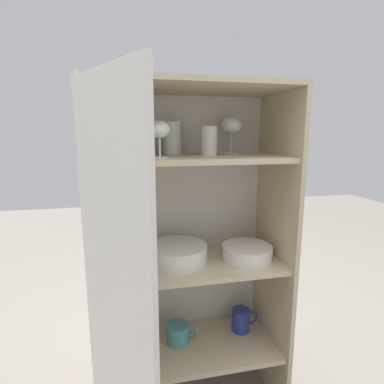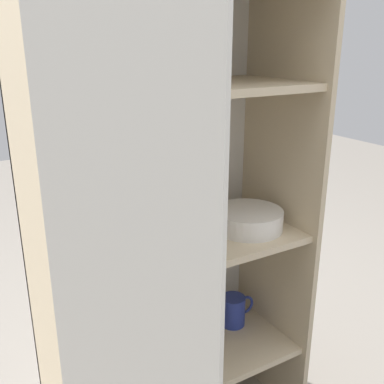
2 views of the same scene
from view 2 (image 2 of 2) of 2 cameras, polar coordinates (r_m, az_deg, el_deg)
The scene contains 18 objects.
cupboard_back_panel at distance 1.39m, azimuth -5.67°, elevation -3.40°, with size 0.74×0.02×1.31m, color silver.
cupboard_side_left at distance 1.13m, azimuth -18.65°, elevation -9.65°, with size 0.02×0.37×1.31m, color #CCB793.
cupboard_side_right at distance 1.43m, azimuth 10.63°, elevation -2.89°, with size 0.02×0.37×1.31m, color #CCB793.
shelf_board_lower at distance 1.45m, azimuth -1.97°, elevation -20.37°, with size 0.70×0.34×0.02m, color beige.
shelf_board_middle at distance 1.25m, azimuth -2.17°, elevation -6.71°, with size 0.70×0.34×0.02m, color beige.
shelf_board_upper at distance 1.13m, azimuth -2.44°, elevation 12.95°, with size 0.70×0.34×0.02m, color beige.
cupboard_door at distance 0.87m, azimuth -7.76°, elevation -18.23°, with size 0.20×0.32×1.31m.
tumbler_glass_0 at distance 1.14m, azimuth -15.70°, elevation 15.90°, with size 0.08×0.08×0.12m.
tumbler_glass_1 at distance 1.05m, azimuth -17.90°, elevation 15.21°, with size 0.06×0.06×0.11m.
tumbler_glass_2 at distance 0.92m, azimuth -15.99°, elevation 15.35°, with size 0.06×0.06×0.12m.
tumbler_glass_3 at distance 1.21m, azimuth -7.49°, elevation 16.74°, with size 0.08×0.08×0.13m.
tumbler_glass_4 at distance 1.17m, azimuth 0.49°, elevation 16.36°, with size 0.06×0.06×0.11m.
wine_glass_0 at distance 1.00m, azimuth -6.94°, elevation 17.84°, with size 0.07×0.07×0.13m.
wine_glass_1 at distance 1.31m, azimuth 3.20°, elevation 19.16°, with size 0.09×0.09×0.15m.
plate_stack_white at distance 1.21m, azimuth -4.64°, elevation -5.25°, with size 0.24×0.24×0.07m.
mixing_bowl_large at distance 1.32m, azimuth 7.14°, elevation -3.36°, with size 0.20×0.20×0.06m.
coffee_mug_primary at distance 1.42m, azimuth -4.46°, elevation -18.76°, with size 0.13×0.10×0.08m.
coffee_mug_extra_1 at distance 1.55m, azimuth 5.31°, elevation -14.72°, with size 0.12×0.08×0.10m.
Camera 2 is at (-0.53, -0.83, 1.18)m, focal length 42.00 mm.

